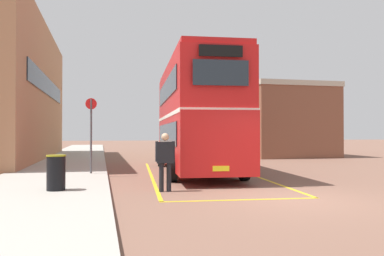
{
  "coord_description": "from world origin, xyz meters",
  "views": [
    {
      "loc": [
        -4.75,
        -9.38,
        1.73
      ],
      "look_at": [
        -0.33,
        9.64,
        1.98
      ],
      "focal_mm": 36.78,
      "sensor_mm": 36.0,
      "label": 1
    }
  ],
  "objects_px": {
    "double_decker_bus": "(195,115)",
    "bus_stop_sign": "(91,129)",
    "pedestrian_boarding": "(165,158)",
    "litter_bin": "(56,172)",
    "single_deck_bus": "(205,134)"
  },
  "relations": [
    {
      "from": "single_deck_bus",
      "to": "bus_stop_sign",
      "type": "xyz_separation_m",
      "value": [
        -8.8,
        -15.38,
        0.27
      ]
    },
    {
      "from": "pedestrian_boarding",
      "to": "bus_stop_sign",
      "type": "relative_size",
      "value": 0.58
    },
    {
      "from": "double_decker_bus",
      "to": "litter_bin",
      "type": "xyz_separation_m",
      "value": [
        -5.27,
        -5.38,
        -1.88
      ]
    },
    {
      "from": "pedestrian_boarding",
      "to": "litter_bin",
      "type": "distance_m",
      "value": 3.08
    },
    {
      "from": "single_deck_bus",
      "to": "litter_bin",
      "type": "height_order",
      "value": "single_deck_bus"
    },
    {
      "from": "double_decker_bus",
      "to": "single_deck_bus",
      "type": "distance_m",
      "value": 15.19
    },
    {
      "from": "single_deck_bus",
      "to": "double_decker_bus",
      "type": "bearing_deg",
      "value": -106.74
    },
    {
      "from": "double_decker_bus",
      "to": "pedestrian_boarding",
      "type": "xyz_separation_m",
      "value": [
        -2.21,
        -5.38,
        -1.51
      ]
    },
    {
      "from": "double_decker_bus",
      "to": "single_deck_bus",
      "type": "xyz_separation_m",
      "value": [
        4.37,
        14.52,
        -0.88
      ]
    },
    {
      "from": "single_deck_bus",
      "to": "litter_bin",
      "type": "xyz_separation_m",
      "value": [
        -9.64,
        -19.9,
        -1.01
      ]
    },
    {
      "from": "double_decker_bus",
      "to": "bus_stop_sign",
      "type": "relative_size",
      "value": 3.59
    },
    {
      "from": "double_decker_bus",
      "to": "bus_stop_sign",
      "type": "xyz_separation_m",
      "value": [
        -4.44,
        -0.85,
        -0.61
      ]
    },
    {
      "from": "litter_bin",
      "to": "bus_stop_sign",
      "type": "bearing_deg",
      "value": 79.6
    },
    {
      "from": "double_decker_bus",
      "to": "litter_bin",
      "type": "height_order",
      "value": "double_decker_bus"
    },
    {
      "from": "pedestrian_boarding",
      "to": "litter_bin",
      "type": "height_order",
      "value": "pedestrian_boarding"
    }
  ]
}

